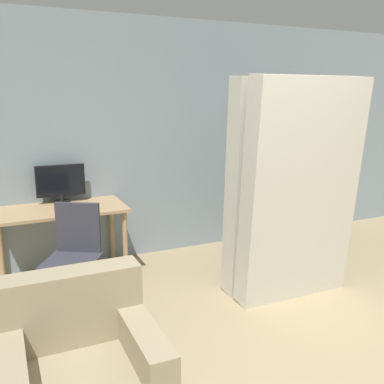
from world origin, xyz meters
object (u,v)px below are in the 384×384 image
(office_chair, at_px, (75,268))
(mattress_near, at_px, (301,192))
(monitor, at_px, (61,182))
(armchair, at_px, (79,376))
(bookshelf, at_px, (285,171))
(mattress_far, at_px, (282,186))

(office_chair, distance_m, mattress_near, 2.11)
(monitor, relative_size, armchair, 0.59)
(office_chair, bearing_deg, armchair, -98.48)
(bookshelf, relative_size, mattress_far, 0.88)
(mattress_far, relative_size, armchair, 2.38)
(office_chair, distance_m, armchair, 1.45)
(office_chair, height_order, mattress_near, mattress_near)
(monitor, xyz_separation_m, bookshelf, (2.85, 0.00, -0.09))
(mattress_far, distance_m, armchair, 2.49)
(office_chair, bearing_deg, mattress_far, -10.16)
(mattress_near, height_order, mattress_far, mattress_near)
(office_chair, distance_m, mattress_far, 2.05)
(office_chair, xyz_separation_m, mattress_near, (1.92, -0.63, 0.63))
(monitor, xyz_separation_m, mattress_near, (1.87, -1.57, 0.04))
(armchair, bearing_deg, mattress_far, 27.12)
(monitor, height_order, bookshelf, bookshelf)
(bookshelf, xyz_separation_m, armchair, (-3.12, -2.38, -0.56))
(bookshelf, height_order, mattress_near, mattress_near)
(monitor, xyz_separation_m, office_chair, (-0.05, -0.94, -0.59))
(mattress_near, relative_size, armchair, 2.38)
(office_chair, relative_size, mattress_far, 0.46)
(mattress_far, xyz_separation_m, armchair, (-2.13, -1.09, -0.69))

